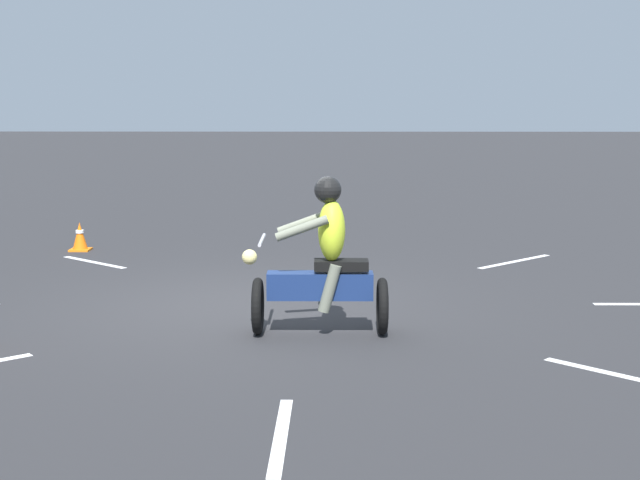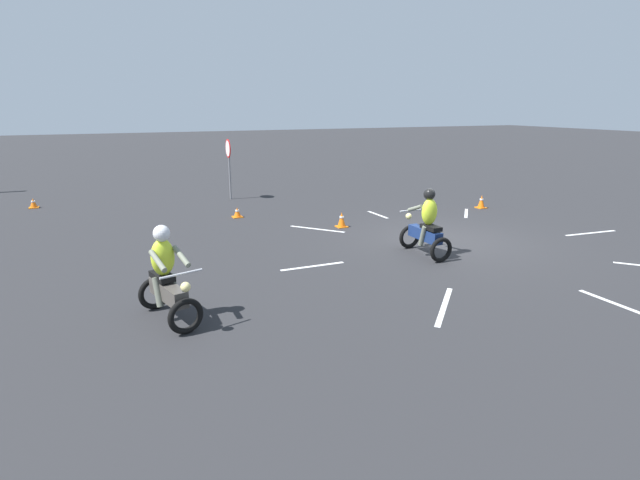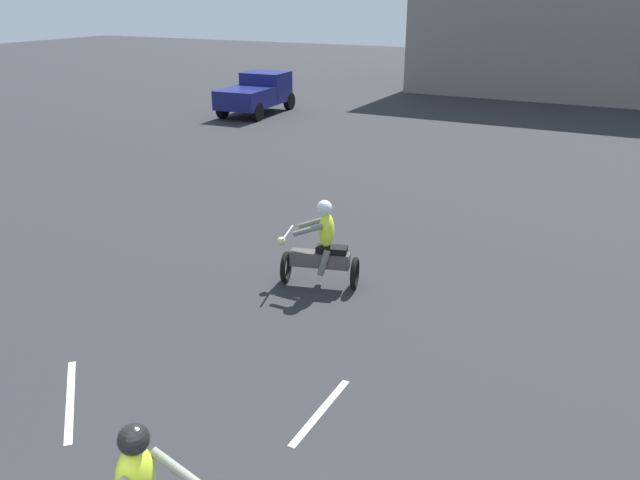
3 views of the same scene
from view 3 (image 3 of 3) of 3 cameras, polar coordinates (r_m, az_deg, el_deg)
The scene contains 4 objects.
motorcycle_rider_background at distance 11.35m, azimuth 0.17°, elevation -0.83°, with size 1.56×0.98×1.66m.
pickup_truck at distance 28.64m, azimuth -5.79°, elevation 13.25°, with size 2.21×4.25×1.73m.
lane_stripe_n at distance 8.41m, azimuth 0.07°, elevation -15.39°, with size 0.10×1.54×0.01m, color silver.
lane_stripe_nw at distance 9.24m, azimuth -21.88°, elevation -13.37°, with size 0.10×1.92×0.01m, color silver.
Camera 3 is at (2.40, -1.79, 5.07)m, focal length 35.00 mm.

